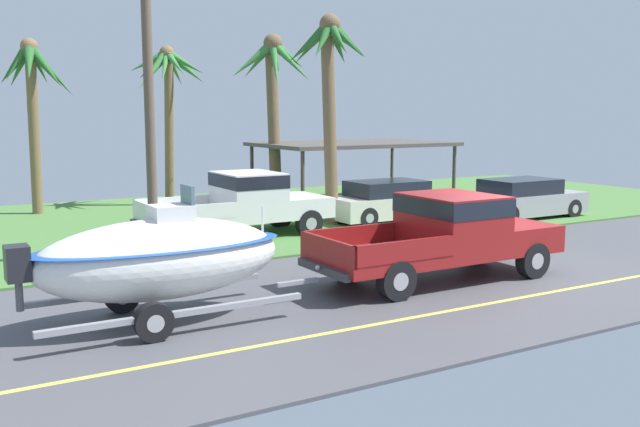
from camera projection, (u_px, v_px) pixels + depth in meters
ground at (320, 224)px, 23.43m from camera, size 36.00×22.00×0.11m
pickup_truck_towing at (451, 232)px, 15.60m from camera, size 5.93×2.12×1.87m
boat_on_trailer at (160, 258)px, 12.29m from camera, size 5.64×2.15×2.40m
parked_pickup_background at (247, 201)px, 20.84m from camera, size 5.74×2.17×1.90m
parked_sedan_near at (391, 201)px, 23.79m from camera, size 4.48×1.85×1.38m
parked_sedan_far at (523, 199)px, 24.39m from camera, size 4.43×1.88×1.38m
carport_awning at (353, 145)px, 27.78m from camera, size 7.33×4.63×2.47m
palm_tree_near_left at (273, 85)px, 26.13m from camera, size 3.11×3.13×6.50m
palm_tree_near_right at (32, 84)px, 24.49m from camera, size 2.65×3.23×6.18m
palm_tree_mid at (330, 70)px, 22.57m from camera, size 2.81×3.22×6.72m
palm_tree_far_left at (167, 81)px, 26.87m from camera, size 3.08×3.47×6.14m
utility_pole at (149, 88)px, 16.71m from camera, size 0.24×1.80×8.11m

